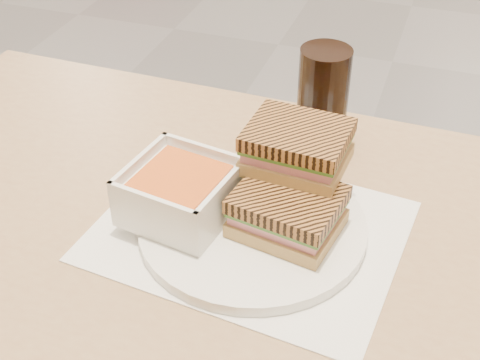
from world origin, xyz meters
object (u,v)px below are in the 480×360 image
(plate, at_px, (252,226))
(cola_glass, at_px, (322,100))
(panini_lower, at_px, (288,211))
(main_table, at_px, (261,325))
(soup_bowl, at_px, (181,194))

(plate, xyz_separation_m, cola_glass, (0.03, 0.21, 0.06))
(panini_lower, xyz_separation_m, cola_glass, (-0.01, 0.21, 0.03))
(main_table, bearing_deg, cola_glass, 88.61)
(plate, height_order, soup_bowl, soup_bowl)
(main_table, distance_m, panini_lower, 0.16)
(cola_glass, bearing_deg, plate, -98.71)
(soup_bowl, bearing_deg, main_table, -14.64)
(panini_lower, bearing_deg, soup_bowl, -174.54)
(main_table, bearing_deg, plate, 122.08)
(main_table, height_order, cola_glass, cola_glass)
(plate, relative_size, cola_glass, 1.83)
(plate, bearing_deg, main_table, -57.92)
(main_table, distance_m, soup_bowl, 0.20)
(plate, bearing_deg, cola_glass, 81.29)
(main_table, height_order, soup_bowl, soup_bowl)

